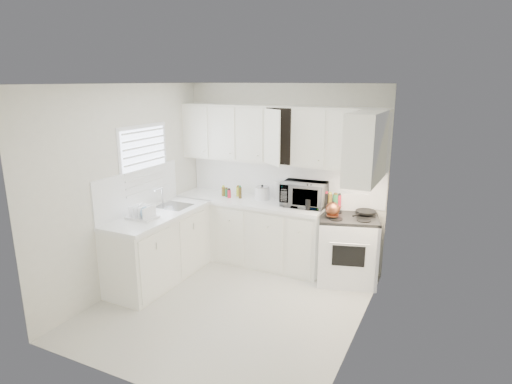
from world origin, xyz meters
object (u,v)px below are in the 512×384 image
Objects in this scene: rice_cooker at (262,192)px; utensil_crock at (309,196)px; microwave at (304,192)px; stove at (348,240)px; tea_kettle at (333,208)px; dish_rack at (142,211)px.

utensil_crock reaches higher than rice_cooker.
microwave is at bearing 6.30° from rice_cooker.
stove is 1.94× the size of microwave.
rice_cooker is at bearing 170.87° from microwave.
tea_kettle is at bearing -3.84° from rice_cooker.
stove is 3.18× the size of utensil_crock.
stove is 2.70m from dish_rack.
microwave is (-0.66, 0.09, 0.57)m from stove.
utensil_crock is 2.17m from dish_rack.
microwave is 2.75× the size of rice_cooker.
dish_rack is (-2.30, -1.33, 0.46)m from stove.
dish_rack is at bearing -144.15° from utensil_crock.
utensil_crock is (0.12, -0.14, -0.02)m from microwave.
tea_kettle is 1.18m from rice_cooker.
microwave reaches higher than utensil_crock.
utensil_crock is (0.78, -0.20, 0.07)m from rice_cooker.
tea_kettle is at bearing -15.76° from utensil_crock.
stove is 0.77m from utensil_crock.
dish_rack is (-0.98, -1.47, -0.01)m from rice_cooker.
tea_kettle is (-0.18, -0.16, 0.46)m from stove.
dish_rack is (-1.64, -1.42, -0.11)m from microwave.
stove is at bearing 6.12° from utensil_crock.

